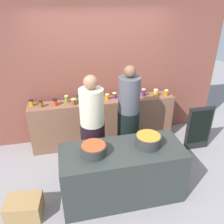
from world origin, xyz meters
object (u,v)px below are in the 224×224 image
preserve_jar_6 (95,99)px  preserve_jar_5 (79,98)px  preserve_jar_1 (41,104)px  preserve_jar_3 (67,99)px  preserve_jar_4 (74,102)px  preserve_jar_8 (114,95)px  preserve_jar_12 (156,93)px  preserve_jar_13 (166,93)px  preserve_jar_0 (31,103)px  preserve_jar_7 (107,97)px  cooking_pot_left (94,150)px  cooking_pot_center (148,140)px  preserve_jar_10 (133,94)px  preserve_jar_11 (143,93)px  preserve_jar_9 (124,97)px  preserve_jar_2 (55,102)px  cook_in_cap (128,120)px  cook_with_tongs (93,132)px  bread_crate (24,208)px  chalkboard_sign (199,128)px

preserve_jar_6 → preserve_jar_5: bearing=164.7°
preserve_jar_1 → preserve_jar_3: (0.44, 0.09, 0.01)m
preserve_jar_4 → preserve_jar_8: bearing=8.7°
preserve_jar_12 → preserve_jar_13: size_ratio=1.18×
preserve_jar_8 → preserve_jar_13: bearing=-6.0°
preserve_jar_0 → preserve_jar_3: (0.60, 0.01, 0.01)m
preserve_jar_1 → preserve_jar_12: size_ratio=0.79×
preserve_jar_7 → preserve_jar_12: preserve_jar_12 is taller
cooking_pot_left → cooking_pot_center: (0.76, 0.03, 0.01)m
preserve_jar_10 → preserve_jar_11: preserve_jar_11 is taller
preserve_jar_3 → preserve_jar_5: (0.22, 0.01, -0.01)m
preserve_jar_4 → preserve_jar_9: 0.93m
preserve_jar_1 → preserve_jar_13: size_ratio=0.93×
preserve_jar_2 → preserve_jar_6: bearing=0.7°
preserve_jar_7 → cook_in_cap: cook_in_cap is taller
preserve_jar_13 → preserve_jar_11: bearing=169.7°
preserve_jar_10 → cook_in_cap: size_ratio=0.08×
preserve_jar_10 → preserve_jar_12: size_ratio=0.95×
preserve_jar_0 → cooking_pot_left: preserve_jar_0 is taller
preserve_jar_9 → preserve_jar_2: bearing=179.0°
cooking_pot_left → cook_with_tongs: cook_with_tongs is taller
preserve_jar_3 → preserve_jar_11: preserve_jar_11 is taller
preserve_jar_3 → bread_crate: (-0.71, -1.53, -0.84)m
preserve_jar_11 → chalkboard_sign: size_ratio=0.16×
preserve_jar_7 → preserve_jar_13: preserve_jar_13 is taller
preserve_jar_2 → preserve_jar_10: bearing=2.5°
preserve_jar_8 → preserve_jar_2: bearing=-175.9°
preserve_jar_12 → cook_with_tongs: size_ratio=0.08×
preserve_jar_8 → chalkboard_sign: size_ratio=0.12×
preserve_jar_0 → preserve_jar_3: preserve_jar_3 is taller
preserve_jar_12 → cook_in_cap: bearing=-141.7°
preserve_jar_5 → preserve_jar_9: (0.82, -0.11, -0.00)m
preserve_jar_4 → preserve_jar_7: (0.62, 0.08, -0.00)m
preserve_jar_1 → preserve_jar_7: bearing=2.8°
cook_in_cap → preserve_jar_1: bearing=158.9°
preserve_jar_2 → preserve_jar_3: (0.21, 0.08, 0.01)m
cook_with_tongs → preserve_jar_12: bearing=29.8°
cooking_pot_center → bread_crate: (-1.73, -0.11, -0.75)m
preserve_jar_11 → cooking_pot_center: bearing=-106.7°
preserve_jar_10 → preserve_jar_5: bearing=178.8°
preserve_jar_2 → cooking_pot_left: 1.45m
preserve_jar_4 → cooking_pot_center: preserve_jar_4 is taller
preserve_jar_5 → preserve_jar_8: (0.66, -0.00, -0.01)m
preserve_jar_3 → preserve_jar_2: bearing=-159.4°
preserve_jar_1 → preserve_jar_5: preserve_jar_5 is taller
preserve_jar_3 → preserve_jar_8: bearing=0.1°
preserve_jar_8 → preserve_jar_4: bearing=-171.3°
preserve_jar_6 → preserve_jar_12: preserve_jar_12 is taller
preserve_jar_7 → cook_in_cap: size_ratio=0.06×
preserve_jar_6 → preserve_jar_10: preserve_jar_10 is taller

